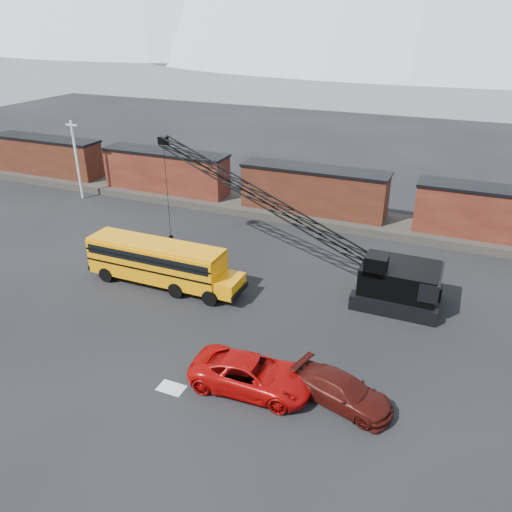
{
  "coord_description": "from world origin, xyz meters",
  "views": [
    {
      "loc": [
        12.45,
        -20.89,
        17.37
      ],
      "look_at": [
        0.81,
        6.46,
        3.0
      ],
      "focal_mm": 35.0,
      "sensor_mm": 36.0,
      "label": 1
    }
  ],
  "objects_px": {
    "red_pickup": "(252,374)",
    "crawler_crane": "(272,204)",
    "school_bus": "(161,262)",
    "maroon_suv": "(343,391)"
  },
  "relations": [
    {
      "from": "crawler_crane",
      "to": "maroon_suv",
      "type": "bearing_deg",
      "value": -54.8
    },
    {
      "from": "red_pickup",
      "to": "maroon_suv",
      "type": "xyz_separation_m",
      "value": [
        4.54,
        0.73,
        -0.13
      ]
    },
    {
      "from": "red_pickup",
      "to": "crawler_crane",
      "type": "distance_m",
      "value": 14.17
    },
    {
      "from": "school_bus",
      "to": "crawler_crane",
      "type": "distance_m",
      "value": 8.87
    },
    {
      "from": "maroon_suv",
      "to": "red_pickup",
      "type": "bearing_deg",
      "value": 114.68
    },
    {
      "from": "red_pickup",
      "to": "crawler_crane",
      "type": "xyz_separation_m",
      "value": [
        -4.03,
        12.88,
        4.32
      ]
    },
    {
      "from": "maroon_suv",
      "to": "crawler_crane",
      "type": "relative_size",
      "value": 0.23
    },
    {
      "from": "school_bus",
      "to": "crawler_crane",
      "type": "bearing_deg",
      "value": 40.26
    },
    {
      "from": "red_pickup",
      "to": "maroon_suv",
      "type": "height_order",
      "value": "red_pickup"
    },
    {
      "from": "school_bus",
      "to": "maroon_suv",
      "type": "height_order",
      "value": "school_bus"
    }
  ]
}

